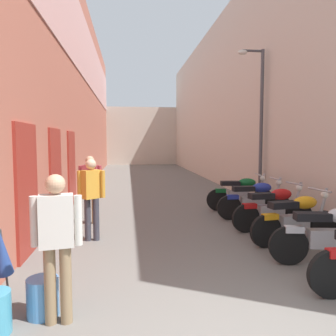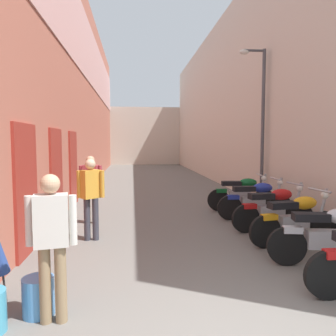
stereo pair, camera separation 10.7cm
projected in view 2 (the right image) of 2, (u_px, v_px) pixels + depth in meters
name	position (u px, v px, depth m)	size (l,w,h in m)	color
ground_plane	(160.00, 190.00, 12.87)	(40.92, 40.92, 0.00)	#66635E
building_left	(86.00, 94.00, 14.15)	(0.45, 24.92, 7.80)	#B76651
building_right	(223.00, 102.00, 14.88)	(0.45, 24.92, 7.35)	beige
building_far_end	(145.00, 136.00, 28.00)	(8.69, 2.00, 4.72)	beige
motorcycle_second	(330.00, 234.00, 4.99)	(1.84, 0.58, 1.04)	black
motorcycle_third	(296.00, 218.00, 6.01)	(1.84, 0.58, 1.04)	black
motorcycle_fourth	(274.00, 208.00, 6.97)	(1.85, 0.58, 1.04)	black
motorcycle_fifth	(255.00, 199.00, 8.00)	(1.85, 0.58, 1.04)	black
motorcycle_sixth	(242.00, 193.00, 9.00)	(1.85, 0.58, 1.04)	black
pedestrian_by_doorway	(52.00, 237.00, 3.40)	(0.52, 0.26, 1.57)	#8C7251
pedestrian_mid_alley	(91.00, 193.00, 6.30)	(0.52, 0.37, 1.57)	#383842
pedestrian_further_down	(91.00, 184.00, 7.61)	(0.52, 0.26, 1.57)	#8C7251
water_jug_beside_first	(38.00, 296.00, 3.61)	(0.34, 0.34, 0.42)	#4C8CCC
street_lamp	(260.00, 115.00, 9.49)	(0.79, 0.18, 4.52)	#47474C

